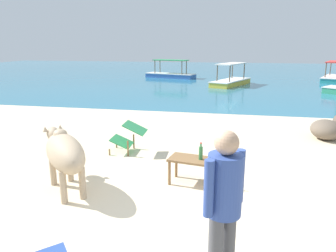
{
  "coord_description": "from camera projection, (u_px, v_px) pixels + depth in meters",
  "views": [
    {
      "loc": [
        0.94,
        -4.06,
        2.38
      ],
      "look_at": [
        -0.49,
        3.0,
        0.55
      ],
      "focal_mm": 34.43,
      "sensor_mm": 36.0,
      "label": 1
    }
  ],
  "objects": [
    {
      "name": "water_surface",
      "position": [
        221.0,
        75.0,
        25.53
      ],
      "size": [
        60.0,
        36.0,
        0.03
      ],
      "primitive_type": "cube",
      "color": "teal",
      "rests_on": "ground"
    },
    {
      "name": "boat_yellow",
      "position": [
        231.0,
        81.0,
        19.08
      ],
      "size": [
        2.47,
        3.83,
        1.29
      ],
      "rotation": [
        0.0,
        0.0,
        1.18
      ],
      "color": "gold",
      "rests_on": "water_surface"
    },
    {
      "name": "low_bench_table",
      "position": [
        192.0,
        163.0,
        5.49
      ],
      "size": [
        0.82,
        0.56,
        0.46
      ],
      "rotation": [
        0.0,
        0.0,
        -0.17
      ],
      "color": "brown",
      "rests_on": "sand_beach"
    },
    {
      "name": "bottle",
      "position": [
        201.0,
        153.0,
        5.39
      ],
      "size": [
        0.07,
        0.07,
        0.3
      ],
      "color": "#2D6B38",
      "rests_on": "low_bench_table"
    },
    {
      "name": "shore_rock_medium",
      "position": [
        326.0,
        130.0,
        8.14
      ],
      "size": [
        0.85,
        0.95,
        0.5
      ],
      "primitive_type": "ellipsoid",
      "rotation": [
        0.0,
        0.0,
        1.71
      ],
      "color": "#6B5B4C",
      "rests_on": "sand_beach"
    },
    {
      "name": "sand_beach",
      "position": [
        160.0,
        214.0,
        4.62
      ],
      "size": [
        18.0,
        14.0,
        0.04
      ],
      "primitive_type": "cube",
      "color": "beige",
      "rests_on": "ground"
    },
    {
      "name": "deck_chair_far",
      "position": [
        128.0,
        136.0,
        7.11
      ],
      "size": [
        0.8,
        0.58,
        0.68
      ],
      "rotation": [
        0.0,
        0.0,
        3.2
      ],
      "color": "brown",
      "rests_on": "sand_beach"
    },
    {
      "name": "boat_blue",
      "position": [
        171.0,
        74.0,
        23.36
      ],
      "size": [
        3.85,
        2.11,
        1.29
      ],
      "rotation": [
        0.0,
        0.0,
        6.01
      ],
      "color": "#3866B7",
      "rests_on": "water_surface"
    },
    {
      "name": "cow",
      "position": [
        64.0,
        152.0,
        5.17
      ],
      "size": [
        1.45,
        1.56,
        1.0
      ],
      "rotation": [
        0.0,
        0.0,
        2.3
      ],
      "color": "tan",
      "rests_on": "sand_beach"
    },
    {
      "name": "boat_teal",
      "position": [
        334.0,
        77.0,
        21.24
      ],
      "size": [
        2.44,
        3.84,
        1.29
      ],
      "rotation": [
        0.0,
        0.0,
        4.33
      ],
      "color": "teal",
      "rests_on": "water_surface"
    },
    {
      "name": "person_standing",
      "position": [
        224.0,
        201.0,
        2.95
      ],
      "size": [
        0.35,
        0.42,
        1.62
      ],
      "rotation": [
        0.0,
        0.0,
        2.47
      ],
      "color": "#4C4C51",
      "rests_on": "sand_beach"
    }
  ]
}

